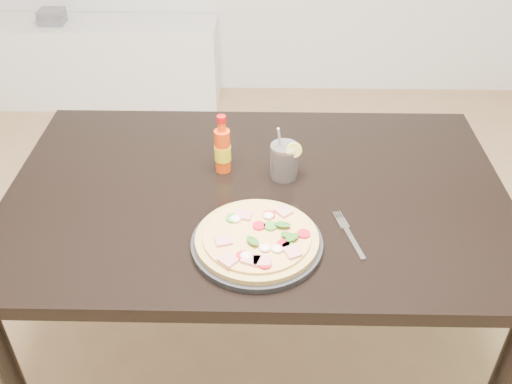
{
  "coord_description": "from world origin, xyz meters",
  "views": [
    {
      "loc": [
        0.2,
        -1.19,
        1.7
      ],
      "look_at": [
        0.18,
        -0.02,
        0.83
      ],
      "focal_mm": 40.0,
      "sensor_mm": 36.0,
      "label": 1
    }
  ],
  "objects_px": {
    "plate": "(257,243)",
    "media_console": "(103,63)",
    "hot_sauce_bottle": "(223,149)",
    "dining_table": "(257,212)",
    "cola_cup": "(284,162)",
    "fork": "(348,233)",
    "pizza": "(257,238)"
  },
  "relations": [
    {
      "from": "pizza",
      "to": "cola_cup",
      "type": "relative_size",
      "value": 1.75
    },
    {
      "from": "cola_cup",
      "to": "media_console",
      "type": "distance_m",
      "value": 2.24
    },
    {
      "from": "hot_sauce_bottle",
      "to": "media_console",
      "type": "height_order",
      "value": "hot_sauce_bottle"
    },
    {
      "from": "plate",
      "to": "hot_sauce_bottle",
      "type": "height_order",
      "value": "hot_sauce_bottle"
    },
    {
      "from": "hot_sauce_bottle",
      "to": "cola_cup",
      "type": "relative_size",
      "value": 1.04
    },
    {
      "from": "media_console",
      "to": "cola_cup",
      "type": "bearing_deg",
      "value": -61.01
    },
    {
      "from": "cola_cup",
      "to": "fork",
      "type": "xyz_separation_m",
      "value": [
        0.16,
        -0.25,
        -0.05
      ]
    },
    {
      "from": "dining_table",
      "to": "cola_cup",
      "type": "distance_m",
      "value": 0.17
    },
    {
      "from": "plate",
      "to": "media_console",
      "type": "xyz_separation_m",
      "value": [
        -0.98,
        2.21,
        -0.51
      ]
    },
    {
      "from": "pizza",
      "to": "hot_sauce_bottle",
      "type": "height_order",
      "value": "hot_sauce_bottle"
    },
    {
      "from": "plate",
      "to": "fork",
      "type": "height_order",
      "value": "plate"
    },
    {
      "from": "hot_sauce_bottle",
      "to": "cola_cup",
      "type": "bearing_deg",
      "value": -8.89
    },
    {
      "from": "pizza",
      "to": "fork",
      "type": "bearing_deg",
      "value": 12.6
    },
    {
      "from": "cola_cup",
      "to": "fork",
      "type": "height_order",
      "value": "cola_cup"
    },
    {
      "from": "plate",
      "to": "cola_cup",
      "type": "relative_size",
      "value": 1.88
    },
    {
      "from": "fork",
      "to": "plate",
      "type": "bearing_deg",
      "value": 177.19
    },
    {
      "from": "plate",
      "to": "fork",
      "type": "relative_size",
      "value": 1.75
    },
    {
      "from": "dining_table",
      "to": "fork",
      "type": "distance_m",
      "value": 0.31
    },
    {
      "from": "media_console",
      "to": "dining_table",
      "type": "bearing_deg",
      "value": -63.6
    },
    {
      "from": "pizza",
      "to": "cola_cup",
      "type": "bearing_deg",
      "value": 76.97
    },
    {
      "from": "hot_sauce_bottle",
      "to": "plate",
      "type": "bearing_deg",
      "value": -72.45
    },
    {
      "from": "plate",
      "to": "pizza",
      "type": "bearing_deg",
      "value": -54.33
    },
    {
      "from": "cola_cup",
      "to": "dining_table",
      "type": "bearing_deg",
      "value": -138.59
    },
    {
      "from": "pizza",
      "to": "media_console",
      "type": "bearing_deg",
      "value": 114.02
    },
    {
      "from": "plate",
      "to": "hot_sauce_bottle",
      "type": "bearing_deg",
      "value": 107.55
    },
    {
      "from": "pizza",
      "to": "cola_cup",
      "type": "xyz_separation_m",
      "value": [
        0.07,
        0.31,
        0.02
      ]
    },
    {
      "from": "dining_table",
      "to": "hot_sauce_bottle",
      "type": "relative_size",
      "value": 7.8
    },
    {
      "from": "dining_table",
      "to": "fork",
      "type": "relative_size",
      "value": 7.52
    },
    {
      "from": "plate",
      "to": "cola_cup",
      "type": "distance_m",
      "value": 0.31
    },
    {
      "from": "cola_cup",
      "to": "fork",
      "type": "relative_size",
      "value": 0.93
    },
    {
      "from": "plate",
      "to": "cola_cup",
      "type": "xyz_separation_m",
      "value": [
        0.07,
        0.3,
        0.04
      ]
    },
    {
      "from": "fork",
      "to": "cola_cup",
      "type": "bearing_deg",
      "value": 107.15
    }
  ]
}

